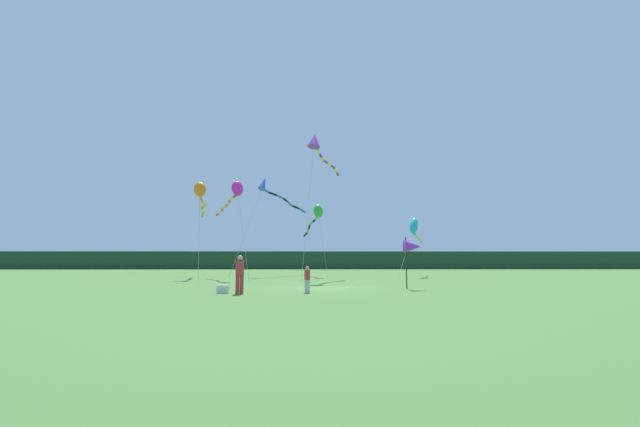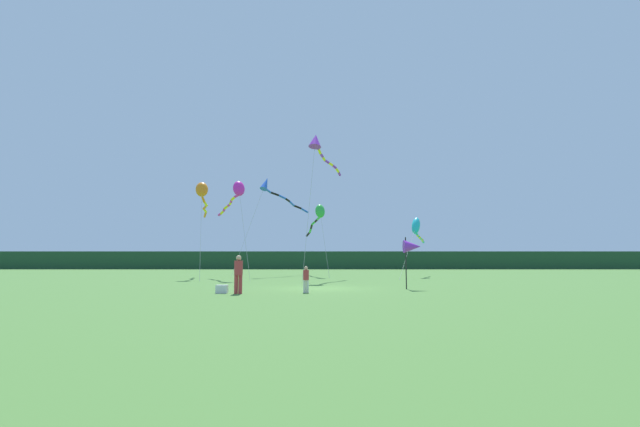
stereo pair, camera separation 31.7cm
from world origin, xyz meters
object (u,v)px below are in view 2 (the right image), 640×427
Objects in this scene: cooler_box at (221,289)px; kite_cyan at (416,227)px; kite_magenta at (236,193)px; person_adult at (238,272)px; person_child at (305,278)px; kite_green at (317,215)px; kite_purple at (317,145)px; banner_flag_pole at (411,247)px; kite_orange at (202,193)px; kite_blue at (272,189)px.

kite_cyan reaches higher than cooler_box.
person_adult is at bearing -78.29° from kite_magenta.
person_adult reaches higher than cooler_box.
person_child is 0.15× the size of kite_green.
kite_purple is at bearing 87.72° from person_child.
kite_orange is (-14.70, 12.78, 4.83)m from banner_flag_pole.
kite_orange is at bearing 108.80° from cooler_box.
kite_green is (0.50, 18.89, 4.89)m from person_child.
kite_orange reaches higher than kite_magenta.
kite_green reaches higher than person_adult.
kite_cyan is at bearing 62.58° from person_child.
kite_purple is 7.46m from kite_magenta.
kite_blue is at bearing 100.89° from person_child.
kite_purple reaches higher than kite_blue.
person_child is at bearing -65.89° from kite_magenta.
kite_green is 5.29m from kite_blue.
banner_flag_pole is at bearing -43.56° from kite_magenta.
kite_orange is 1.23× the size of kite_magenta.
kite_orange reaches higher than person_child.
banner_flag_pole is 20.07m from kite_orange.
kite_purple is at bearing -60.57° from kite_blue.
kite_green is (0.00, 6.43, -4.84)m from kite_purple.
kite_magenta is at bearing 172.25° from kite_purple.
person_child is 20.40m from kite_cyan.
kite_green is at bearing 172.95° from kite_cyan.
kite_cyan is (15.21, 4.46, -2.43)m from kite_magenta.
kite_magenta reaches higher than kite_cyan.
banner_flag_pole is at bearing 16.15° from cooler_box.
kite_magenta reaches higher than cooler_box.
kite_blue reaches higher than kite_orange.
kite_cyan is at bearing 54.13° from cooler_box.
kite_purple reaches higher than cooler_box.
kite_cyan is at bearing -7.05° from kite_green.
kite_purple reaches higher than kite_cyan.
kite_orange reaches higher than kite_green.
kite_purple is 1.19× the size of kite_orange.
kite_orange is (-5.28, 15.51, 6.85)m from cooler_box.
kite_purple is 1.32× the size of kite_green.
kite_blue reaches higher than kite_cyan.
kite_green is at bearing 88.49° from person_child.
kite_purple is (3.57, 13.13, 9.45)m from person_adult.
person_adult is 0.23× the size of kite_magenta.
banner_flag_pole reaches higher than person_child.
cooler_box is 0.05× the size of kite_purple.
kite_cyan is at bearing 16.35° from kite_magenta.
kite_blue reaches higher than person_child.
person_child is 3.93m from cooler_box.
kite_blue is at bearing 117.86° from banner_flag_pole.
kite_blue reaches higher than kite_magenta.
person_adult is 3.15m from person_child.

